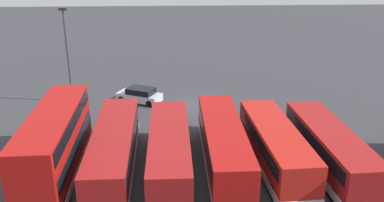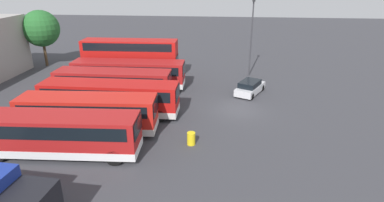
{
  "view_description": "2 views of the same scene",
  "coord_description": "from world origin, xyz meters",
  "px_view_note": "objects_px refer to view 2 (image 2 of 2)",
  "views": [
    {
      "loc": [
        1.27,
        36.01,
        14.1
      ],
      "look_at": [
        -0.36,
        1.61,
        1.12
      ],
      "focal_mm": 38.46,
      "sensor_mm": 36.0,
      "label": 1
    },
    {
      "loc": [
        -27.01,
        1.53,
        11.56
      ],
      "look_at": [
        -1.68,
        4.07,
        1.43
      ],
      "focal_mm": 29.77,
      "sensor_mm": 36.0,
      "label": 2
    }
  ],
  "objects_px": {
    "bus_single_deck_fourth": "(114,84)",
    "car_hatchback_silver": "(250,87)",
    "bus_single_deck_near_end": "(60,133)",
    "bus_double_decker_sixth": "(131,58)",
    "bus_single_deck_fifth": "(129,73)",
    "lamp_post_tall": "(252,33)",
    "waste_bin_yellow": "(191,139)",
    "bus_single_deck_second": "(88,113)",
    "bus_single_deck_third": "(110,97)"
  },
  "relations": [
    {
      "from": "bus_single_deck_fifth",
      "to": "waste_bin_yellow",
      "type": "relative_size",
      "value": 12.71
    },
    {
      "from": "bus_single_deck_near_end",
      "to": "bus_single_deck_fourth",
      "type": "xyz_separation_m",
      "value": [
        10.54,
        -0.15,
        0.0
      ]
    },
    {
      "from": "bus_double_decker_sixth",
      "to": "lamp_post_tall",
      "type": "relative_size",
      "value": 1.24
    },
    {
      "from": "car_hatchback_silver",
      "to": "bus_single_deck_fourth",
      "type": "bearing_deg",
      "value": 102.27
    },
    {
      "from": "bus_single_deck_fifth",
      "to": "car_hatchback_silver",
      "type": "bearing_deg",
      "value": -93.15
    },
    {
      "from": "bus_single_deck_near_end",
      "to": "bus_double_decker_sixth",
      "type": "height_order",
      "value": "bus_double_decker_sixth"
    },
    {
      "from": "bus_single_deck_second",
      "to": "bus_single_deck_fifth",
      "type": "height_order",
      "value": "same"
    },
    {
      "from": "bus_double_decker_sixth",
      "to": "waste_bin_yellow",
      "type": "relative_size",
      "value": 11.72
    },
    {
      "from": "bus_single_deck_fourth",
      "to": "waste_bin_yellow",
      "type": "distance_m",
      "value": 11.9
    },
    {
      "from": "waste_bin_yellow",
      "to": "bus_single_deck_near_end",
      "type": "bearing_deg",
      "value": 104.74
    },
    {
      "from": "bus_double_decker_sixth",
      "to": "lamp_post_tall",
      "type": "distance_m",
      "value": 14.53
    },
    {
      "from": "bus_single_deck_fourth",
      "to": "bus_single_deck_second",
      "type": "bearing_deg",
      "value": -176.96
    },
    {
      "from": "bus_single_deck_fifth",
      "to": "car_hatchback_silver",
      "type": "relative_size",
      "value": 2.63
    },
    {
      "from": "bus_single_deck_second",
      "to": "bus_single_deck_fifth",
      "type": "xyz_separation_m",
      "value": [
        10.69,
        -0.12,
        0.0
      ]
    },
    {
      "from": "car_hatchback_silver",
      "to": "bus_single_deck_third",
      "type": "bearing_deg",
      "value": 117.57
    },
    {
      "from": "bus_single_deck_second",
      "to": "waste_bin_yellow",
      "type": "bearing_deg",
      "value": -98.53
    },
    {
      "from": "bus_single_deck_third",
      "to": "lamp_post_tall",
      "type": "relative_size",
      "value": 1.33
    },
    {
      "from": "bus_single_deck_near_end",
      "to": "waste_bin_yellow",
      "type": "distance_m",
      "value": 9.01
    },
    {
      "from": "bus_single_deck_third",
      "to": "waste_bin_yellow",
      "type": "xyz_separation_m",
      "value": [
        -4.63,
        -7.58,
        -1.15
      ]
    },
    {
      "from": "bus_single_deck_second",
      "to": "car_hatchback_silver",
      "type": "distance_m",
      "value": 16.49
    },
    {
      "from": "bus_single_deck_third",
      "to": "bus_single_deck_fifth",
      "type": "xyz_separation_m",
      "value": [
        7.27,
        0.42,
        0.0
      ]
    },
    {
      "from": "bus_single_deck_second",
      "to": "bus_single_deck_third",
      "type": "xyz_separation_m",
      "value": [
        3.41,
        -0.54,
        0.0
      ]
    },
    {
      "from": "waste_bin_yellow",
      "to": "bus_double_decker_sixth",
      "type": "bearing_deg",
      "value": 29.63
    },
    {
      "from": "lamp_post_tall",
      "to": "waste_bin_yellow",
      "type": "xyz_separation_m",
      "value": [
        -17.71,
        5.31,
        -4.71
      ]
    },
    {
      "from": "bus_single_deck_near_end",
      "to": "bus_single_deck_fifth",
      "type": "height_order",
      "value": "same"
    },
    {
      "from": "bus_single_deck_fourth",
      "to": "car_hatchback_silver",
      "type": "distance_m",
      "value": 13.82
    },
    {
      "from": "bus_single_deck_fifth",
      "to": "bus_double_decker_sixth",
      "type": "xyz_separation_m",
      "value": [
        3.51,
        0.77,
        0.82
      ]
    },
    {
      "from": "bus_single_deck_near_end",
      "to": "bus_double_decker_sixth",
      "type": "relative_size",
      "value": 0.97
    },
    {
      "from": "bus_single_deck_third",
      "to": "bus_double_decker_sixth",
      "type": "distance_m",
      "value": 10.88
    },
    {
      "from": "car_hatchback_silver",
      "to": "lamp_post_tall",
      "type": "distance_m",
      "value": 7.92
    },
    {
      "from": "bus_single_deck_fifth",
      "to": "bus_single_deck_second",
      "type": "bearing_deg",
      "value": 179.38
    },
    {
      "from": "bus_single_deck_fourth",
      "to": "bus_double_decker_sixth",
      "type": "xyz_separation_m",
      "value": [
        7.16,
        0.28,
        0.83
      ]
    },
    {
      "from": "bus_single_deck_near_end",
      "to": "waste_bin_yellow",
      "type": "bearing_deg",
      "value": -75.26
    },
    {
      "from": "bus_single_deck_third",
      "to": "bus_single_deck_fourth",
      "type": "distance_m",
      "value": 3.74
    },
    {
      "from": "bus_single_deck_near_end",
      "to": "bus_single_deck_second",
      "type": "distance_m",
      "value": 3.53
    },
    {
      "from": "lamp_post_tall",
      "to": "waste_bin_yellow",
      "type": "relative_size",
      "value": 9.45
    },
    {
      "from": "bus_single_deck_second",
      "to": "bus_double_decker_sixth",
      "type": "relative_size",
      "value": 0.96
    },
    {
      "from": "bus_double_decker_sixth",
      "to": "car_hatchback_silver",
      "type": "relative_size",
      "value": 2.43
    },
    {
      "from": "waste_bin_yellow",
      "to": "bus_single_deck_fifth",
      "type": "bearing_deg",
      "value": 33.91
    },
    {
      "from": "bus_single_deck_second",
      "to": "lamp_post_tall",
      "type": "height_order",
      "value": "lamp_post_tall"
    },
    {
      "from": "bus_single_deck_third",
      "to": "bus_single_deck_fifth",
      "type": "height_order",
      "value": "same"
    },
    {
      "from": "car_hatchback_silver",
      "to": "lamp_post_tall",
      "type": "relative_size",
      "value": 0.51
    },
    {
      "from": "bus_single_deck_second",
      "to": "bus_single_deck_third",
      "type": "height_order",
      "value": "same"
    },
    {
      "from": "bus_single_deck_third",
      "to": "bus_double_decker_sixth",
      "type": "xyz_separation_m",
      "value": [
        10.79,
        1.19,
        0.82
      ]
    },
    {
      "from": "bus_single_deck_fourth",
      "to": "bus_double_decker_sixth",
      "type": "height_order",
      "value": "bus_double_decker_sixth"
    },
    {
      "from": "bus_single_deck_near_end",
      "to": "lamp_post_tall",
      "type": "relative_size",
      "value": 1.2
    },
    {
      "from": "bus_single_deck_second",
      "to": "waste_bin_yellow",
      "type": "distance_m",
      "value": 8.29
    },
    {
      "from": "bus_single_deck_near_end",
      "to": "bus_double_decker_sixth",
      "type": "bearing_deg",
      "value": 0.42
    },
    {
      "from": "bus_single_deck_second",
      "to": "bus_single_deck_fourth",
      "type": "height_order",
      "value": "same"
    },
    {
      "from": "car_hatchback_silver",
      "to": "bus_single_deck_second",
      "type": "bearing_deg",
      "value": 127.29
    }
  ]
}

